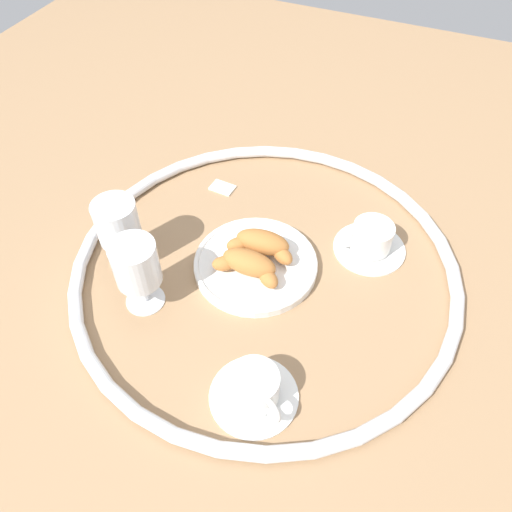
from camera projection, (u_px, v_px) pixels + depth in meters
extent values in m
plane|color=#997551|center=(266.00, 271.00, 0.93)|extent=(2.20, 2.20, 0.00)
torus|color=silver|center=(266.00, 266.00, 0.92)|extent=(0.70, 0.70, 0.02)
cylinder|color=white|center=(256.00, 264.00, 0.93)|extent=(0.23, 0.23, 0.01)
torus|color=white|center=(256.00, 262.00, 0.92)|extent=(0.23, 0.23, 0.01)
ellipsoid|color=#AD6B33|center=(263.00, 242.00, 0.92)|extent=(0.10, 0.06, 0.04)
ellipsoid|color=#AD6B33|center=(238.00, 244.00, 0.93)|extent=(0.05, 0.05, 0.03)
ellipsoid|color=#AD6B33|center=(283.00, 256.00, 0.91)|extent=(0.05, 0.05, 0.03)
ellipsoid|color=#AD6B33|center=(249.00, 263.00, 0.89)|extent=(0.10, 0.05, 0.04)
ellipsoid|color=#AD6B33|center=(224.00, 263.00, 0.90)|extent=(0.05, 0.05, 0.03)
ellipsoid|color=#AD6B33|center=(268.00, 278.00, 0.88)|extent=(0.05, 0.05, 0.03)
cylinder|color=white|center=(254.00, 396.00, 0.76)|extent=(0.14, 0.14, 0.01)
cylinder|color=white|center=(254.00, 386.00, 0.74)|extent=(0.08, 0.08, 0.05)
cylinder|color=brown|center=(254.00, 379.00, 0.72)|extent=(0.07, 0.07, 0.01)
torus|color=white|center=(271.00, 410.00, 0.71)|extent=(0.04, 0.03, 0.04)
cylinder|color=white|center=(369.00, 248.00, 0.96)|extent=(0.14, 0.14, 0.01)
cylinder|color=white|center=(372.00, 237.00, 0.94)|extent=(0.08, 0.08, 0.05)
cylinder|color=#937A60|center=(374.00, 228.00, 0.92)|extent=(0.07, 0.07, 0.01)
torus|color=white|center=(349.00, 239.00, 0.93)|extent=(0.04, 0.03, 0.04)
cylinder|color=white|center=(146.00, 300.00, 0.88)|extent=(0.07, 0.07, 0.01)
cylinder|color=white|center=(143.00, 289.00, 0.86)|extent=(0.01, 0.01, 0.05)
cylinder|color=white|center=(136.00, 264.00, 0.81)|extent=(0.08, 0.08, 0.08)
cylinder|color=gold|center=(137.00, 268.00, 0.82)|extent=(0.07, 0.07, 0.05)
cylinder|color=white|center=(128.00, 259.00, 0.94)|extent=(0.07, 0.07, 0.01)
cylinder|color=white|center=(125.00, 248.00, 0.92)|extent=(0.01, 0.01, 0.05)
cylinder|color=white|center=(117.00, 222.00, 0.87)|extent=(0.08, 0.08, 0.08)
cylinder|color=#E0CC4C|center=(119.00, 227.00, 0.88)|extent=(0.07, 0.07, 0.05)
cube|color=white|center=(222.00, 187.00, 1.08)|extent=(0.05, 0.04, 0.01)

